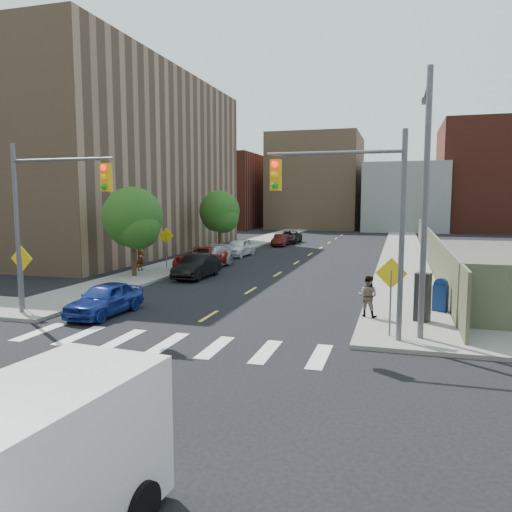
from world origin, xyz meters
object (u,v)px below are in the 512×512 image
Objects in this scene: mailbox at (441,295)px; pedestrian_east at (368,296)px; parked_car_white at (239,247)px; parked_car_silver at (209,257)px; parked_car_black at (197,266)px; parked_car_grey at (289,237)px; parked_car_red at (201,258)px; parked_car_maroon at (281,240)px; parked_car_blue at (105,299)px; payphone at (423,297)px; pedestrian_west at (140,258)px.

pedestrian_east is (-2.84, -1.86, 0.15)m from mailbox.
parked_car_white is at bearing 149.88° from mailbox.
pedestrian_east is at bearing -43.60° from parked_car_silver.
parked_car_grey is (0.14, 25.24, -0.03)m from parked_car_black.
parked_car_red is 3.34× the size of pedestrian_east.
mailbox is (13.34, -31.36, 0.15)m from parked_car_grey.
pedestrian_east is (11.80, -11.47, 0.21)m from parked_car_red.
parked_car_red is 1.13× the size of parked_car_grey.
parked_car_maroon is (1.30, 18.07, -0.15)m from parked_car_red.
mailbox reaches higher than parked_car_blue.
parked_car_silver is at bearing 79.17° from parked_car_red.
parked_car_blue is 14.66m from parked_car_silver.
parked_car_silver is 1.22× the size of parked_car_white.
payphone is at bearing -49.70° from parked_car_white.
payphone is at bearing 11.60° from parked_car_blue.
pedestrian_east is (10.64, -7.97, 0.26)m from parked_car_black.
pedestrian_west is (-3.25, -10.71, 0.22)m from parked_car_white.
pedestrian_west is at bearing 114.94° from parked_car_blue.
parked_car_black is at bearing -74.04° from parked_car_silver.
parked_car_white reaches higher than parked_car_grey.
parked_car_silver is (0.15, 1.01, 0.00)m from parked_car_red.
parked_car_white is 1.17× the size of parked_car_maroon.
mailbox is 2.19m from payphone.
parked_car_blue is 31.67m from parked_car_maroon.
parked_car_white is 24.22m from payphone.
parked_car_silver is at bearing 164.27° from mailbox.
parked_car_maroon is 1.99× the size of payphone.
parked_car_red is 21.79m from parked_car_grey.
parked_car_black reaches higher than parked_car_blue.
parked_car_grey is at bearing 92.70° from parked_car_blue.
parked_car_silver is (-1.01, 4.51, 0.05)m from parked_car_black.
payphone is at bearing -30.54° from parked_car_black.
payphone is (12.68, -8.14, 0.37)m from parked_car_black.
parked_car_blue is at bearing -89.55° from parked_car_grey.
parked_car_silver is 17.97m from mailbox.
payphone reaches higher than parked_car_white.
mailbox is 0.86× the size of pedestrian_west.
parked_car_white is (-0.15, 7.23, -0.03)m from parked_car_silver.
parked_car_blue is 12.70m from payphone.
parked_car_red is 2.96× the size of payphone.
mailbox is at bearing 85.69° from payphone.
parked_car_white is 3.13× the size of mailbox.
parked_car_blue is 2.88× the size of mailbox.
pedestrian_west is at bearing 169.06° from payphone.
payphone reaches higher than parked_car_blue.
payphone is at bearing -68.95° from parked_car_grey.
parked_car_grey is 35.66m from payphone.
parked_car_silver is 3.27× the size of pedestrian_west.
pedestrian_west is at bearing -145.07° from parked_car_red.
parked_car_grey is at bearing 88.75° from parked_car_maroon.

